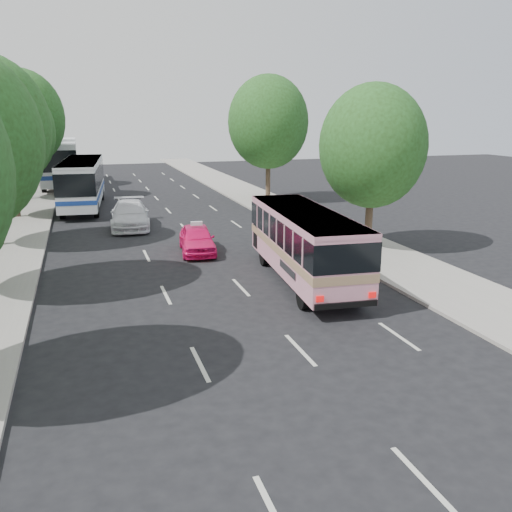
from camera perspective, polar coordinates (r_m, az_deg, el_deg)
name	(u,v)px	position (r m, az deg, el deg)	size (l,w,h in m)	color
ground	(246,328)	(17.06, -1.06, -7.62)	(120.00, 120.00, 0.00)	black
sidewalk_left	(17,223)	(35.92, -23.89, 3.18)	(4.00, 90.00, 0.15)	#9E998E
sidewalk_right	(280,209)	(38.00, 2.52, 4.98)	(4.00, 90.00, 0.12)	#9E998E
tree_left_d	(9,128)	(37.28, -24.54, 12.13)	(5.52, 5.52, 8.60)	#38281E
tree_left_e	(22,115)	(45.22, -23.44, 13.49)	(6.30, 6.30, 9.82)	#38281E
tree_left_f	(28,120)	(53.22, -22.85, 13.10)	(5.88, 5.88, 9.16)	#38281E
tree_right_near	(375,142)	(26.65, 12.42, 11.64)	(5.10, 5.10, 7.95)	#38281E
tree_right_far	(270,119)	(41.36, 1.44, 14.23)	(6.00, 6.00, 9.35)	#38281E
pink_bus	(304,238)	(21.30, 5.10, 1.88)	(3.05, 9.08, 2.84)	pink
pink_taxi	(197,239)	(26.14, -6.24, 1.79)	(1.59, 3.94, 1.34)	#F6156C
white_pickup	(130,215)	(32.65, -13.13, 4.26)	(2.15, 5.30, 1.54)	white
tour_coach_front	(82,179)	(40.23, -17.83, 7.68)	(3.37, 11.45, 3.38)	white
tour_coach_rear	(60,159)	(53.47, -19.95, 9.58)	(3.03, 13.81, 4.13)	white
taxi_roof_sign	(197,223)	(25.98, -6.28, 3.43)	(0.55, 0.18, 0.18)	silver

